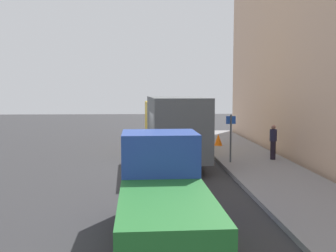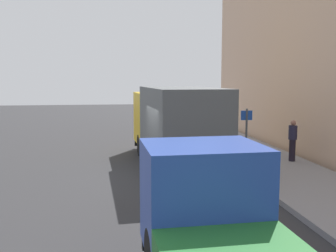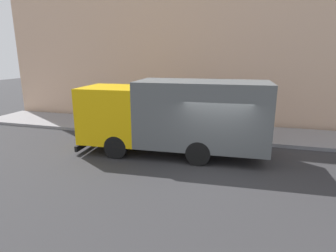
# 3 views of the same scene
# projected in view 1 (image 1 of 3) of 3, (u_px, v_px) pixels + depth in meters

# --- Properties ---
(ground) EXTENTS (80.00, 80.00, 0.00)m
(ground) POSITION_uv_depth(u_px,v_px,m) (156.00, 169.00, 17.66)
(ground) COLOR #2F2E30
(sidewalk) EXTENTS (3.35, 30.00, 0.17)m
(sidewalk) POSITION_uv_depth(u_px,v_px,m) (261.00, 166.00, 17.90)
(sidewalk) COLOR gray
(sidewalk) RESTS_ON ground
(building_facade) EXTENTS (0.50, 30.00, 12.03)m
(building_facade) POSITION_uv_depth(u_px,v_px,m) (313.00, 32.00, 17.47)
(building_facade) COLOR #D5AC8E
(building_facade) RESTS_ON ground
(large_utility_truck) EXTENTS (2.78, 8.04, 3.16)m
(large_utility_truck) POSITION_uv_depth(u_px,v_px,m) (173.00, 126.00, 19.47)
(large_utility_truck) COLOR #E6B00A
(large_utility_truck) RESTS_ON ground
(small_flatbed_truck) EXTENTS (2.12, 5.49, 2.38)m
(small_flatbed_truck) POSITION_uv_depth(u_px,v_px,m) (163.00, 190.00, 9.50)
(small_flatbed_truck) COLOR #2341A0
(small_flatbed_truck) RESTS_ON ground
(pedestrian_walking) EXTENTS (0.45, 0.45, 1.66)m
(pedestrian_walking) POSITION_uv_depth(u_px,v_px,m) (273.00, 141.00, 19.17)
(pedestrian_walking) COLOR black
(pedestrian_walking) RESTS_ON sidewalk
(traffic_cone_orange) EXTENTS (0.49, 0.49, 0.70)m
(traffic_cone_orange) POSITION_uv_depth(u_px,v_px,m) (218.00, 140.00, 24.02)
(traffic_cone_orange) COLOR orange
(traffic_cone_orange) RESTS_ON sidewalk
(street_sign_post) EXTENTS (0.44, 0.08, 2.20)m
(street_sign_post) POSITION_uv_depth(u_px,v_px,m) (231.00, 134.00, 18.37)
(street_sign_post) COLOR #4C5156
(street_sign_post) RESTS_ON sidewalk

